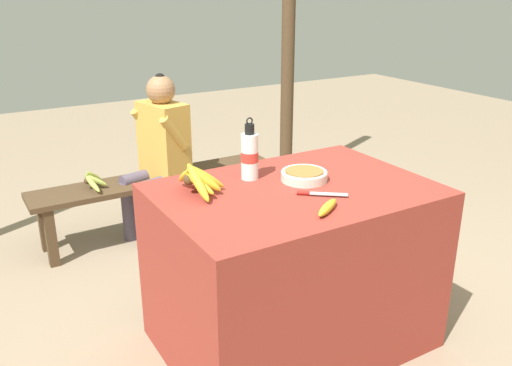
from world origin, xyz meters
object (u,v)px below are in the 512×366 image
object	(u,v)px
banana_bunch_ripe	(198,178)
banana_bunch_green	(92,180)
serving_bowl	(304,175)
wooden_bench	(158,185)
loose_banana_front	(328,207)
support_post_far	(288,37)
seated_vendor	(159,147)
knife	(315,193)
water_bottle	(250,155)

from	to	relation	value
banana_bunch_ripe	banana_bunch_green	size ratio (longest dim) A/B	1.02
serving_bowl	wooden_bench	world-z (taller)	serving_bowl
loose_banana_front	support_post_far	bearing A→B (deg)	59.92
banana_bunch_ripe	banana_bunch_green	xyz separation A→B (m)	(-0.14, 1.32, -0.40)
banana_bunch_green	seated_vendor	bearing A→B (deg)	-5.76
banana_bunch_ripe	knife	bearing A→B (deg)	-33.81
loose_banana_front	support_post_far	xyz separation A→B (m)	(1.26, 2.18, 0.43)
banana_bunch_ripe	wooden_bench	bearing A→B (deg)	77.50
banana_bunch_ripe	water_bottle	size ratio (longest dim) A/B	1.04
banana_bunch_green	banana_bunch_ripe	bearing A→B (deg)	-83.80
banana_bunch_ripe	wooden_bench	size ratio (longest dim) A/B	0.18
knife	seated_vendor	world-z (taller)	seated_vendor
water_bottle	wooden_bench	distance (m)	1.39
wooden_bench	support_post_far	size ratio (longest dim) A/B	0.68
serving_bowl	seated_vendor	size ratio (longest dim) A/B	0.19
loose_banana_front	seated_vendor	xyz separation A→B (m)	(-0.06, 1.73, -0.18)
support_post_far	loose_banana_front	bearing A→B (deg)	-120.08
serving_bowl	loose_banana_front	bearing A→B (deg)	-110.84
wooden_bench	banana_bunch_green	size ratio (longest dim) A/B	5.69
serving_bowl	support_post_far	bearing A→B (deg)	58.34
loose_banana_front	wooden_bench	distance (m)	1.83
loose_banana_front	water_bottle	bearing A→B (deg)	98.25
water_bottle	seated_vendor	xyz separation A→B (m)	(0.01, 1.23, -0.28)
banana_bunch_green	loose_banana_front	bearing A→B (deg)	-74.19
banana_bunch_ripe	seated_vendor	xyz separation A→B (m)	(0.30, 1.28, -0.23)
banana_bunch_ripe	support_post_far	xyz separation A→B (m)	(1.62, 1.73, 0.37)
serving_bowl	knife	world-z (taller)	serving_bowl
serving_bowl	wooden_bench	bearing A→B (deg)	97.85
water_bottle	banana_bunch_green	world-z (taller)	water_bottle
banana_bunch_ripe	seated_vendor	world-z (taller)	seated_vendor
serving_bowl	water_bottle	bearing A→B (deg)	143.82
water_bottle	loose_banana_front	size ratio (longest dim) A/B	1.67
support_post_far	water_bottle	bearing A→B (deg)	-128.38
banana_bunch_green	support_post_far	size ratio (longest dim) A/B	0.12
water_bottle	wooden_bench	world-z (taller)	water_bottle
water_bottle	support_post_far	bearing A→B (deg)	51.62
wooden_bench	banana_bunch_ripe	bearing A→B (deg)	-102.50
water_bottle	loose_banana_front	distance (m)	0.51
serving_bowl	knife	size ratio (longest dim) A/B	1.15
wooden_bench	support_post_far	bearing A→B (deg)	17.19
water_bottle	support_post_far	xyz separation A→B (m)	(1.33, 1.68, 0.33)
serving_bowl	knife	bearing A→B (deg)	-111.67
serving_bowl	knife	xyz separation A→B (m)	(-0.07, -0.18, -0.02)
water_bottle	loose_banana_front	xyz separation A→B (m)	(0.07, -0.50, -0.10)
banana_bunch_ripe	water_bottle	distance (m)	0.29
serving_bowl	loose_banana_front	size ratio (longest dim) A/B	1.24
serving_bowl	banana_bunch_green	distance (m)	1.60
knife	wooden_bench	distance (m)	1.67
serving_bowl	wooden_bench	xyz separation A→B (m)	(-0.20, 1.42, -0.48)
wooden_bench	banana_bunch_green	xyz separation A→B (m)	(-0.44, 0.00, 0.12)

